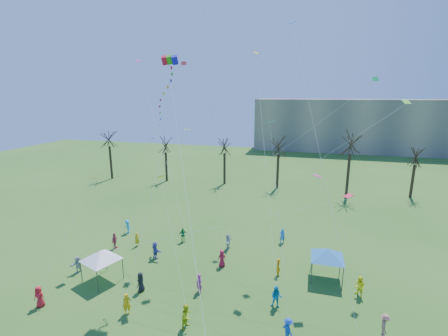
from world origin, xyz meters
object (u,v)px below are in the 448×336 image
(canopy_tent_white, at_px, (101,255))
(canopy_tent_blue, at_px, (328,253))
(big_box_kite, at_px, (165,105))
(distant_building, at_px, (360,126))

(canopy_tent_white, xyz_separation_m, canopy_tent_blue, (19.42, 5.46, 0.05))
(big_box_kite, bearing_deg, distant_building, 70.19)
(canopy_tent_white, bearing_deg, big_box_kite, 33.02)
(big_box_kite, distance_m, canopy_tent_white, 14.39)
(big_box_kite, bearing_deg, canopy_tent_blue, 8.29)
(canopy_tent_white, height_order, canopy_tent_blue, canopy_tent_blue)
(canopy_tent_blue, bearing_deg, big_box_kite, -171.71)
(distant_building, height_order, canopy_tent_white, distant_building)
(canopy_tent_blue, bearing_deg, distant_building, 80.19)
(distant_building, xyz_separation_m, big_box_kite, (-26.65, -73.99, 7.94))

